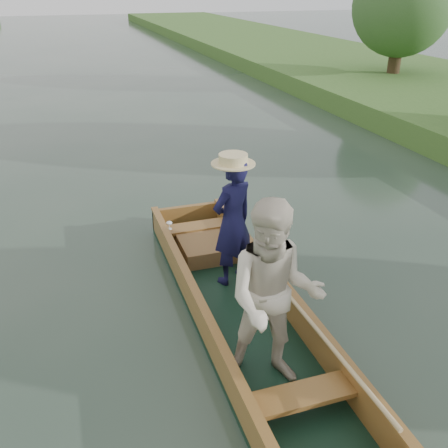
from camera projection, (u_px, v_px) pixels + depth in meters
name	position (u px, v px, depth m)	size (l,w,h in m)	color
ground	(240.00, 318.00, 5.87)	(120.00, 120.00, 0.00)	#283D30
punt	(249.00, 281.00, 5.33)	(1.20, 5.00, 1.95)	black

